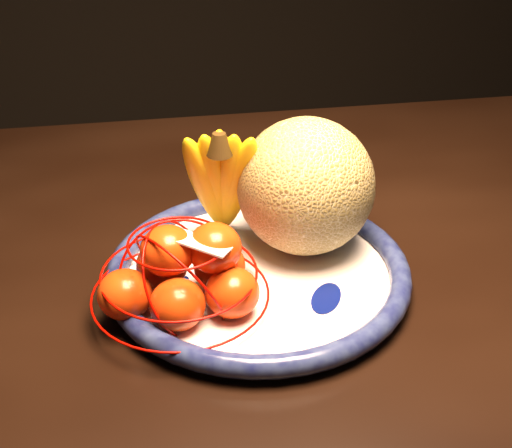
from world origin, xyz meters
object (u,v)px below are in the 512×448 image
object	(u,v)px
dining_table	(412,316)
cantaloupe	(306,186)
fruit_bowl	(258,272)
banana_bunch	(222,178)
mandarin_bag	(184,275)

from	to	relation	value
dining_table	cantaloupe	bearing A→B (deg)	165.61
fruit_bowl	cantaloupe	world-z (taller)	cantaloupe
fruit_bowl	cantaloupe	size ratio (longest dim) A/B	2.15
banana_bunch	mandarin_bag	bearing A→B (deg)	-106.33
cantaloupe	fruit_bowl	bearing A→B (deg)	-148.43
fruit_bowl	cantaloupe	bearing A→B (deg)	31.57
banana_bunch	mandarin_bag	size ratio (longest dim) A/B	0.68
mandarin_bag	dining_table	bearing A→B (deg)	5.12
cantaloupe	mandarin_bag	bearing A→B (deg)	-154.60
mandarin_bag	cantaloupe	bearing A→B (deg)	25.40
dining_table	mandarin_bag	xyz separation A→B (m)	(-0.28, -0.03, 0.13)
cantaloupe	banana_bunch	size ratio (longest dim) A/B	0.95
dining_table	fruit_bowl	xyz separation A→B (m)	(-0.19, 0.01, 0.10)
dining_table	cantaloupe	size ratio (longest dim) A/B	10.68
fruit_bowl	banana_bunch	distance (m)	0.11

